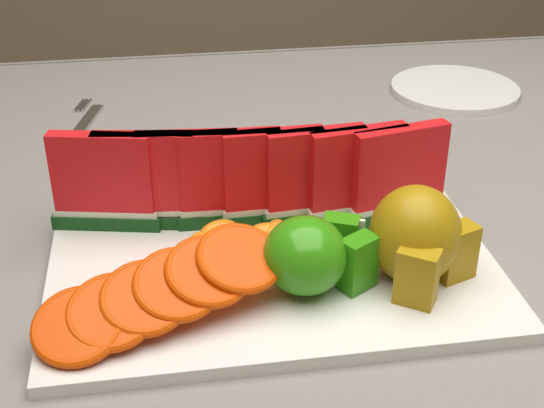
# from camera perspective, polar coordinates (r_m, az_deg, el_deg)

# --- Properties ---
(table) EXTENTS (1.40, 0.90, 0.75)m
(table) POSITION_cam_1_polar(r_m,az_deg,el_deg) (0.86, 3.97, -6.08)
(table) COLOR #522E1C
(table) RESTS_ON ground
(tablecloth) EXTENTS (1.53, 1.03, 0.20)m
(tablecloth) POSITION_cam_1_polar(r_m,az_deg,el_deg) (0.82, 4.12, -2.54)
(tablecloth) COLOR gray
(tablecloth) RESTS_ON table
(platter) EXTENTS (0.40, 0.30, 0.01)m
(platter) POSITION_cam_1_polar(r_m,az_deg,el_deg) (0.70, -0.16, -4.00)
(platter) COLOR silver
(platter) RESTS_ON tablecloth
(apple_cluster) EXTENTS (0.10, 0.08, 0.07)m
(apple_cluster) POSITION_cam_1_polar(r_m,az_deg,el_deg) (0.64, 3.10, -3.84)
(apple_cluster) COLOR #2D7B1C
(apple_cluster) RESTS_ON platter
(pear_cluster) EXTENTS (0.10, 0.11, 0.09)m
(pear_cluster) POSITION_cam_1_polar(r_m,az_deg,el_deg) (0.66, 10.90, -2.56)
(pear_cluster) COLOR #A78F1D
(pear_cluster) RESTS_ON platter
(side_plate) EXTENTS (0.19, 0.19, 0.01)m
(side_plate) POSITION_cam_1_polar(r_m,az_deg,el_deg) (1.12, 13.59, 8.40)
(side_plate) COLOR silver
(side_plate) RESTS_ON tablecloth
(fork) EXTENTS (0.06, 0.19, 0.00)m
(fork) POSITION_cam_1_polar(r_m,az_deg,el_deg) (1.00, -14.30, 5.49)
(fork) COLOR silver
(fork) RESTS_ON tablecloth
(watermelon_row) EXTENTS (0.39, 0.07, 0.10)m
(watermelon_row) POSITION_cam_1_polar(r_m,az_deg,el_deg) (0.72, -1.50, 1.78)
(watermelon_row) COLOR #0C3D0A
(watermelon_row) RESTS_ON platter
(orange_fan_front) EXTENTS (0.22, 0.13, 0.06)m
(orange_fan_front) POSITION_cam_1_polar(r_m,az_deg,el_deg) (0.61, -8.31, -6.48)
(orange_fan_front) COLOR red
(orange_fan_front) RESTS_ON platter
(orange_fan_back) EXTENTS (0.34, 0.11, 0.05)m
(orange_fan_back) POSITION_cam_1_polar(r_m,az_deg,el_deg) (0.79, -1.40, 2.34)
(orange_fan_back) COLOR red
(orange_fan_back) RESTS_ON platter
(tangerine_segments) EXTENTS (0.13, 0.06, 0.03)m
(tangerine_segments) POSITION_cam_1_polar(r_m,az_deg,el_deg) (0.69, -1.77, -2.68)
(tangerine_segments) COLOR orange
(tangerine_segments) RESTS_ON platter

